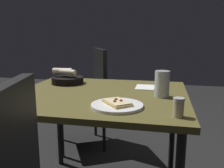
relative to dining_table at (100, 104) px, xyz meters
name	(u,v)px	position (x,y,z in m)	size (l,w,h in m)	color
dining_table	(100,104)	(0.00, 0.00, 0.00)	(0.91, 1.02, 0.73)	brown
pizza_plate	(117,105)	(-0.26, -0.15, 0.08)	(0.25, 0.25, 0.04)	white
bread_basket	(67,78)	(0.23, 0.30, 0.10)	(0.22, 0.22, 0.11)	black
beer_glass	(162,86)	(-0.01, -0.36, 0.13)	(0.08, 0.08, 0.15)	silver
pepper_shaker	(178,109)	(-0.34, -0.43, 0.10)	(0.05, 0.05, 0.08)	#BFB299
napkin	(145,87)	(0.21, -0.25, 0.07)	(0.16, 0.12, 0.00)	white
chair_near	(89,93)	(0.81, 0.32, -0.14)	(0.59, 0.59, 0.94)	black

